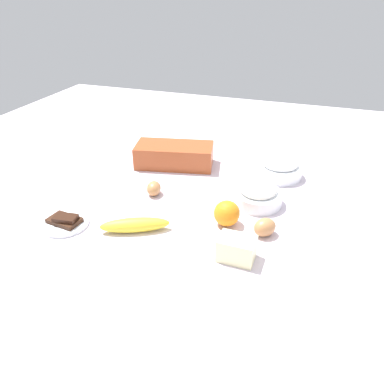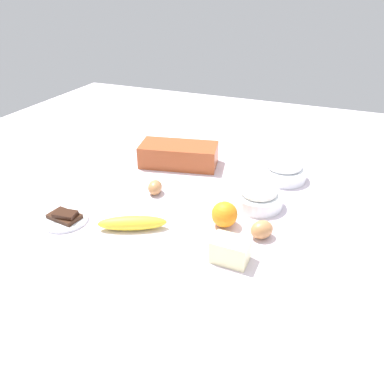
{
  "view_description": "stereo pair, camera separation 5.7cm",
  "coord_description": "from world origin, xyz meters",
  "px_view_note": "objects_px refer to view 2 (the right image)",
  "views": [
    {
      "loc": [
        0.32,
        -0.94,
        0.6
      ],
      "look_at": [
        0.0,
        0.0,
        0.04
      ],
      "focal_mm": 35.13,
      "sensor_mm": 36.0,
      "label": 1
    },
    {
      "loc": [
        0.37,
        -0.92,
        0.6
      ],
      "look_at": [
        0.0,
        0.0,
        0.04
      ],
      "focal_mm": 35.13,
      "sensor_mm": 36.0,
      "label": 2
    }
  ],
  "objects_px": {
    "egg_beside_bowl": "(155,187)",
    "chocolate_plate": "(65,218)",
    "sugar_bowl": "(284,170)",
    "banana": "(132,223)",
    "egg_near_butter": "(262,230)",
    "orange_fruit": "(224,214)",
    "butter_block": "(231,250)",
    "loaf_pan": "(179,154)",
    "flour_bowl": "(258,196)"
  },
  "relations": [
    {
      "from": "egg_beside_bowl",
      "to": "chocolate_plate",
      "type": "height_order",
      "value": "egg_beside_bowl"
    },
    {
      "from": "sugar_bowl",
      "to": "banana",
      "type": "bearing_deg",
      "value": -125.64
    },
    {
      "from": "egg_near_butter",
      "to": "chocolate_plate",
      "type": "relative_size",
      "value": 0.49
    },
    {
      "from": "banana",
      "to": "orange_fruit",
      "type": "bearing_deg",
      "value": 26.22
    },
    {
      "from": "orange_fruit",
      "to": "butter_block",
      "type": "xyz_separation_m",
      "value": [
        0.06,
        -0.14,
        -0.01
      ]
    },
    {
      "from": "loaf_pan",
      "to": "orange_fruit",
      "type": "xyz_separation_m",
      "value": [
        0.28,
        -0.32,
        -0.01
      ]
    },
    {
      "from": "orange_fruit",
      "to": "egg_near_butter",
      "type": "relative_size",
      "value": 1.14
    },
    {
      "from": "flour_bowl",
      "to": "egg_beside_bowl",
      "type": "distance_m",
      "value": 0.33
    },
    {
      "from": "flour_bowl",
      "to": "butter_block",
      "type": "xyz_separation_m",
      "value": [
        -0.0,
        -0.28,
        -0.0
      ]
    },
    {
      "from": "butter_block",
      "to": "chocolate_plate",
      "type": "bearing_deg",
      "value": -178.39
    },
    {
      "from": "orange_fruit",
      "to": "egg_beside_bowl",
      "type": "distance_m",
      "value": 0.28
    },
    {
      "from": "sugar_bowl",
      "to": "orange_fruit",
      "type": "relative_size",
      "value": 2.13
    },
    {
      "from": "butter_block",
      "to": "egg_beside_bowl",
      "type": "distance_m",
      "value": 0.39
    },
    {
      "from": "loaf_pan",
      "to": "banana",
      "type": "bearing_deg",
      "value": -95.38
    },
    {
      "from": "loaf_pan",
      "to": "butter_block",
      "type": "height_order",
      "value": "loaf_pan"
    },
    {
      "from": "flour_bowl",
      "to": "sugar_bowl",
      "type": "xyz_separation_m",
      "value": [
        0.04,
        0.21,
        0.0
      ]
    },
    {
      "from": "sugar_bowl",
      "to": "egg_beside_bowl",
      "type": "relative_size",
      "value": 2.66
    },
    {
      "from": "flour_bowl",
      "to": "butter_block",
      "type": "height_order",
      "value": "flour_bowl"
    },
    {
      "from": "butter_block",
      "to": "egg_beside_bowl",
      "type": "relative_size",
      "value": 1.54
    },
    {
      "from": "egg_beside_bowl",
      "to": "chocolate_plate",
      "type": "xyz_separation_m",
      "value": [
        -0.17,
        -0.24,
        -0.01
      ]
    },
    {
      "from": "butter_block",
      "to": "egg_near_butter",
      "type": "xyz_separation_m",
      "value": [
        0.05,
        0.12,
        -0.01
      ]
    },
    {
      "from": "loaf_pan",
      "to": "butter_block",
      "type": "relative_size",
      "value": 3.34
    },
    {
      "from": "butter_block",
      "to": "flour_bowl",
      "type": "bearing_deg",
      "value": 89.63
    },
    {
      "from": "egg_beside_bowl",
      "to": "butter_block",
      "type": "bearing_deg",
      "value": -35.14
    },
    {
      "from": "egg_beside_bowl",
      "to": "orange_fruit",
      "type": "bearing_deg",
      "value": -18.74
    },
    {
      "from": "sugar_bowl",
      "to": "butter_block",
      "type": "height_order",
      "value": "sugar_bowl"
    },
    {
      "from": "banana",
      "to": "egg_near_butter",
      "type": "distance_m",
      "value": 0.35
    },
    {
      "from": "flour_bowl",
      "to": "butter_block",
      "type": "bearing_deg",
      "value": -90.37
    },
    {
      "from": "orange_fruit",
      "to": "egg_near_butter",
      "type": "height_order",
      "value": "orange_fruit"
    },
    {
      "from": "egg_beside_bowl",
      "to": "chocolate_plate",
      "type": "distance_m",
      "value": 0.29
    },
    {
      "from": "butter_block",
      "to": "egg_near_butter",
      "type": "height_order",
      "value": "butter_block"
    },
    {
      "from": "banana",
      "to": "orange_fruit",
      "type": "relative_size",
      "value": 2.6
    },
    {
      "from": "loaf_pan",
      "to": "flour_bowl",
      "type": "distance_m",
      "value": 0.38
    },
    {
      "from": "loaf_pan",
      "to": "flour_bowl",
      "type": "bearing_deg",
      "value": -39.43
    },
    {
      "from": "orange_fruit",
      "to": "butter_block",
      "type": "height_order",
      "value": "orange_fruit"
    },
    {
      "from": "flour_bowl",
      "to": "sugar_bowl",
      "type": "height_order",
      "value": "sugar_bowl"
    },
    {
      "from": "banana",
      "to": "butter_block",
      "type": "relative_size",
      "value": 2.11
    },
    {
      "from": "egg_near_butter",
      "to": "egg_beside_bowl",
      "type": "distance_m",
      "value": 0.39
    },
    {
      "from": "banana",
      "to": "egg_near_butter",
      "type": "bearing_deg",
      "value": 15.98
    },
    {
      "from": "sugar_bowl",
      "to": "chocolate_plate",
      "type": "height_order",
      "value": "sugar_bowl"
    },
    {
      "from": "loaf_pan",
      "to": "sugar_bowl",
      "type": "height_order",
      "value": "loaf_pan"
    },
    {
      "from": "loaf_pan",
      "to": "chocolate_plate",
      "type": "relative_size",
      "value": 2.32
    },
    {
      "from": "flour_bowl",
      "to": "butter_block",
      "type": "relative_size",
      "value": 1.66
    },
    {
      "from": "butter_block",
      "to": "egg_beside_bowl",
      "type": "xyz_separation_m",
      "value": [
        -0.32,
        0.23,
        -0.01
      ]
    },
    {
      "from": "chocolate_plate",
      "to": "butter_block",
      "type": "bearing_deg",
      "value": 1.61
    },
    {
      "from": "orange_fruit",
      "to": "chocolate_plate",
      "type": "distance_m",
      "value": 0.45
    },
    {
      "from": "sugar_bowl",
      "to": "egg_beside_bowl",
      "type": "height_order",
      "value": "sugar_bowl"
    },
    {
      "from": "butter_block",
      "to": "loaf_pan",
      "type": "bearing_deg",
      "value": 126.71
    },
    {
      "from": "chocolate_plate",
      "to": "egg_near_butter",
      "type": "bearing_deg",
      "value": 14.17
    },
    {
      "from": "egg_near_butter",
      "to": "egg_beside_bowl",
      "type": "xyz_separation_m",
      "value": [
        -0.37,
        0.1,
        -0.0
      ]
    }
  ]
}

